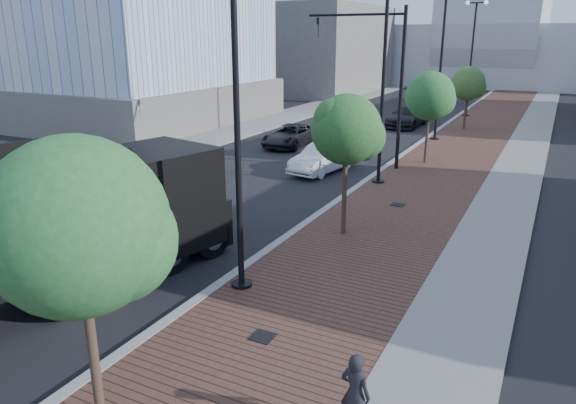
% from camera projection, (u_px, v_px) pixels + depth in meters
% --- Properties ---
extents(sidewalk, '(7.00, 140.00, 0.12)m').
position_uv_depth(sidewalk, '(493.00, 130.00, 38.74)').
color(sidewalk, '#4C2D23').
rests_on(sidewalk, ground).
extents(concrete_strip, '(2.40, 140.00, 0.13)m').
position_uv_depth(concrete_strip, '(533.00, 133.00, 37.57)').
color(concrete_strip, slate).
rests_on(concrete_strip, ground).
extents(curb, '(0.30, 140.00, 0.14)m').
position_uv_depth(curb, '(444.00, 126.00, 40.25)').
color(curb, gray).
rests_on(curb, ground).
extents(west_sidewalk, '(4.00, 140.00, 0.12)m').
position_uv_depth(west_sidewalk, '(291.00, 115.00, 45.89)').
color(west_sidewalk, slate).
rests_on(west_sidewalk, ground).
extents(dump_truck, '(5.96, 14.36, 3.96)m').
position_uv_depth(dump_truck, '(52.00, 236.00, 13.71)').
color(dump_truck, black).
rests_on(dump_truck, ground).
extents(white_sedan, '(2.19, 4.54, 1.44)m').
position_uv_depth(white_sedan, '(323.00, 158.00, 26.78)').
color(white_sedan, silver).
rests_on(white_sedan, ground).
extents(dark_car_mid, '(2.31, 4.84, 1.33)m').
position_uv_depth(dark_car_mid, '(290.00, 136.00, 33.08)').
color(dark_car_mid, black).
rests_on(dark_car_mid, ground).
extents(dark_car_far, '(2.39, 5.37, 1.53)m').
position_uv_depth(dark_car_far, '(408.00, 116.00, 40.26)').
color(dark_car_far, black).
rests_on(dark_car_far, ground).
extents(pedestrian, '(0.62, 0.46, 1.55)m').
position_uv_depth(pedestrian, '(355.00, 394.00, 9.07)').
color(pedestrian, black).
rests_on(pedestrian, ground).
extents(streetlight_1, '(1.44, 0.56, 9.21)m').
position_uv_depth(streetlight_1, '(233.00, 131.00, 13.26)').
color(streetlight_1, black).
rests_on(streetlight_1, ground).
extents(streetlight_2, '(1.72, 0.56, 9.28)m').
position_uv_depth(streetlight_2, '(383.00, 79.00, 23.27)').
color(streetlight_2, black).
rests_on(streetlight_2, ground).
extents(streetlight_3, '(1.44, 0.56, 9.21)m').
position_uv_depth(streetlight_3, '(438.00, 73.00, 33.66)').
color(streetlight_3, black).
rests_on(streetlight_3, ground).
extents(streetlight_4, '(1.72, 0.56, 9.28)m').
position_uv_depth(streetlight_4, '(471.00, 58.00, 43.67)').
color(streetlight_4, black).
rests_on(streetlight_4, ground).
extents(traffic_mast, '(5.09, 0.20, 8.00)m').
position_uv_depth(traffic_mast, '(384.00, 70.00, 26.16)').
color(traffic_mast, black).
rests_on(traffic_mast, ground).
extents(tree_0, '(2.72, 2.72, 5.31)m').
position_uv_depth(tree_0, '(81.00, 227.00, 7.80)').
color(tree_0, '#382619').
rests_on(tree_0, ground).
extents(tree_1, '(2.37, 2.32, 4.87)m').
position_uv_depth(tree_1, '(348.00, 130.00, 17.22)').
color(tree_1, '#382619').
rests_on(tree_1, ground).
extents(tree_2, '(2.55, 2.52, 4.90)m').
position_uv_depth(tree_2, '(431.00, 96.00, 27.44)').
color(tree_2, '#382619').
rests_on(tree_2, ground).
extents(tree_3, '(2.44, 2.40, 4.55)m').
position_uv_depth(tree_3, '(469.00, 84.00, 37.73)').
color(tree_3, '#382619').
rests_on(tree_3, ground).
extents(tower_podium, '(19.00, 19.00, 3.00)m').
position_uv_depth(tower_podium, '(127.00, 101.00, 43.42)').
color(tower_podium, '#5E5A54').
rests_on(tower_podium, ground).
extents(convention_center, '(50.00, 30.00, 50.00)m').
position_uv_depth(convention_center, '(496.00, 40.00, 77.59)').
color(convention_center, '#B0B4BB').
rests_on(convention_center, ground).
extents(commercial_block_nw, '(14.00, 20.00, 10.00)m').
position_uv_depth(commercial_block_nw, '(313.00, 49.00, 64.44)').
color(commercial_block_nw, '#615D57').
rests_on(commercial_block_nw, ground).
extents(utility_cover_1, '(0.50, 0.50, 0.02)m').
position_uv_depth(utility_cover_1, '(263.00, 337.00, 11.99)').
color(utility_cover_1, black).
rests_on(utility_cover_1, sidewalk).
extents(utility_cover_2, '(0.50, 0.50, 0.02)m').
position_uv_depth(utility_cover_2, '(398.00, 205.00, 21.34)').
color(utility_cover_2, black).
rests_on(utility_cover_2, sidewalk).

